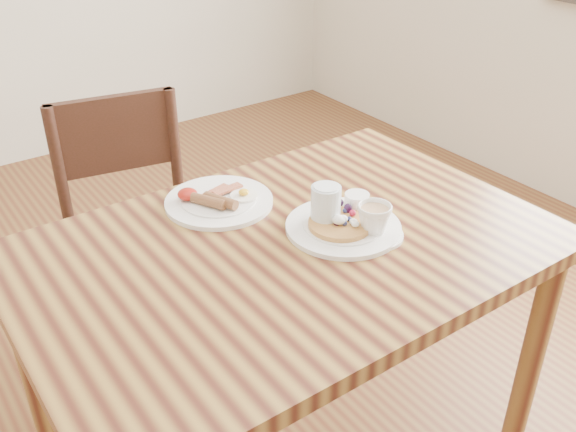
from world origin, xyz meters
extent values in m
cube|color=olive|center=(0.00, 0.00, 0.73)|extent=(1.20, 0.80, 0.04)
cylinder|color=olive|center=(0.54, -0.34, 0.35)|extent=(0.06, 0.06, 0.71)
cylinder|color=olive|center=(0.54, 0.34, 0.35)|extent=(0.06, 0.06, 0.71)
cylinder|color=olive|center=(-0.54, 0.34, 0.35)|extent=(0.06, 0.06, 0.71)
cube|color=#371A14|center=(-0.12, 0.61, 0.45)|extent=(0.49, 0.49, 0.04)
cylinder|color=#371A14|center=(-0.33, 0.47, 0.21)|extent=(0.04, 0.04, 0.43)
cylinder|color=#371A14|center=(0.03, 0.40, 0.21)|extent=(0.04, 0.04, 0.43)
cylinder|color=#371A14|center=(-0.26, 0.82, 0.21)|extent=(0.04, 0.04, 0.43)
cylinder|color=#371A14|center=(0.09, 0.76, 0.21)|extent=(0.04, 0.04, 0.43)
cylinder|color=#371A14|center=(0.09, 0.76, 0.67)|extent=(0.04, 0.04, 0.43)
cylinder|color=#371A14|center=(-0.26, 0.82, 0.67)|extent=(0.04, 0.04, 0.43)
cube|color=#371A14|center=(-0.08, 0.80, 0.76)|extent=(0.38, 0.10, 0.24)
cylinder|color=white|center=(0.14, -0.03, 0.76)|extent=(0.27, 0.27, 0.01)
cylinder|color=white|center=(0.14, -0.03, 0.76)|extent=(0.19, 0.19, 0.01)
cylinder|color=#B22D59|center=(0.19, -0.02, 0.77)|extent=(0.07, 0.07, 0.00)
cylinder|color=#C68C47|center=(0.12, -0.03, 0.77)|extent=(0.15, 0.15, 0.01)
ellipsoid|color=white|center=(0.12, -0.04, 0.79)|extent=(0.03, 0.03, 0.02)
ellipsoid|color=white|center=(0.13, -0.06, 0.79)|extent=(0.02, 0.02, 0.01)
cylinder|color=white|center=(0.21, 0.01, 0.79)|extent=(0.06, 0.06, 0.04)
cylinder|color=#591E07|center=(0.21, 0.01, 0.80)|extent=(0.05, 0.05, 0.00)
sphere|color=black|center=(0.15, -0.02, 0.79)|extent=(0.02, 0.02, 0.02)
sphere|color=#1E234C|center=(0.16, 0.00, 0.78)|extent=(0.01, 0.01, 0.01)
sphere|color=#1E234C|center=(0.15, 0.02, 0.78)|extent=(0.01, 0.01, 0.01)
sphere|color=#B21938|center=(0.13, 0.00, 0.79)|extent=(0.02, 0.02, 0.02)
sphere|color=black|center=(0.11, 0.00, 0.79)|extent=(0.02, 0.02, 0.02)
sphere|color=#1E234C|center=(0.10, -0.02, 0.78)|extent=(0.01, 0.01, 0.01)
sphere|color=black|center=(0.12, -0.03, 0.79)|extent=(0.02, 0.02, 0.02)
sphere|color=#1E234C|center=(0.13, -0.04, 0.78)|extent=(0.01, 0.01, 0.01)
sphere|color=#1E234C|center=(0.15, -0.05, 0.78)|extent=(0.01, 0.01, 0.01)
sphere|color=#B21938|center=(0.15, -0.03, 0.79)|extent=(0.02, 0.02, 0.02)
sphere|color=#1E234C|center=(0.21, -0.07, 0.77)|extent=(0.01, 0.01, 0.01)
sphere|color=#B21938|center=(0.22, -0.04, 0.77)|extent=(0.01, 0.01, 0.01)
sphere|color=black|center=(0.21, 0.00, 0.78)|extent=(0.02, 0.02, 0.02)
sphere|color=#1E234C|center=(0.19, 0.04, 0.77)|extent=(0.01, 0.01, 0.01)
cylinder|color=white|center=(-0.04, 0.25, 0.76)|extent=(0.27, 0.27, 0.01)
cylinder|color=white|center=(-0.04, 0.25, 0.76)|extent=(0.19, 0.19, 0.01)
cylinder|color=brown|center=(-0.08, 0.23, 0.78)|extent=(0.06, 0.10, 0.03)
cylinder|color=brown|center=(-0.05, 0.21, 0.78)|extent=(0.06, 0.10, 0.03)
cube|color=maroon|center=(-0.03, 0.28, 0.77)|extent=(0.08, 0.04, 0.01)
cube|color=maroon|center=(0.00, 0.26, 0.77)|extent=(0.08, 0.03, 0.01)
cylinder|color=white|center=(0.02, 0.22, 0.77)|extent=(0.07, 0.07, 0.00)
ellipsoid|color=yellow|center=(0.02, 0.22, 0.78)|extent=(0.03, 0.03, 0.01)
ellipsoid|color=#A5190F|center=(-0.10, 0.29, 0.78)|extent=(0.05, 0.05, 0.03)
cylinder|color=white|center=(0.17, -0.09, 0.75)|extent=(0.14, 0.14, 0.01)
imported|color=white|center=(0.17, -0.09, 0.79)|extent=(0.09, 0.09, 0.07)
cylinder|color=tan|center=(0.17, -0.09, 0.82)|extent=(0.07, 0.07, 0.00)
cylinder|color=silver|center=(0.11, 0.01, 0.80)|extent=(0.07, 0.07, 0.11)
camera|label=1|loc=(-0.71, -0.99, 1.53)|focal=40.00mm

